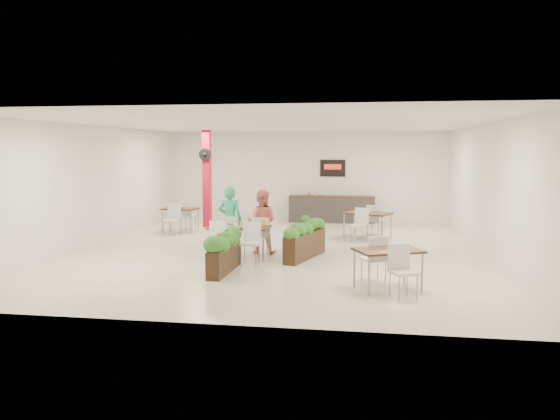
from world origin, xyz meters
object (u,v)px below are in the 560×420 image
Objects in this scene: side_table_a at (180,212)px; planter_left at (224,249)px; diner_man at (230,220)px; service_counter at (332,208)px; side_table_b at (368,216)px; side_table_c at (388,256)px; planter_right at (305,237)px; diner_woman at (261,222)px; red_column at (207,178)px; main_table at (239,231)px.

planter_left is at bearing -55.97° from side_table_a.
diner_man is 3.87m from side_table_a.
diner_man is (-2.16, -6.08, 0.33)m from service_counter.
side_table_b is 1.00× the size of side_table_c.
planter_right is 1.16× the size of side_table_c.
service_counter reaches higher than side_table_a.
side_table_c is at bearing 135.41° from diner_woman.
side_table_a is at bearing 140.65° from planter_right.
planter_right is (1.94, -0.48, -0.32)m from diner_man.
service_counter reaches higher than side_table_b.
diner_man is 2.26m from planter_left.
planter_left is at bearing 140.06° from side_table_c.
red_column is at bearing 102.88° from side_table_c.
service_counter is at bearing -107.62° from diner_man.
service_counter is 6.46m from diner_man.
service_counter is 1.81× the size of side_table_b.
service_counter is 6.96m from main_table.
diner_woman is (0.41, 0.65, 0.15)m from main_table.
side_table_b is (3.02, 3.37, 0.00)m from main_table.
planter_right reaches higher than side_table_c.
red_column reaches higher than main_table.
planter_left is 0.93× the size of planter_right.
side_table_b is (3.41, 2.72, -0.19)m from diner_man.
planter_right is at bearing 6.42° from main_table.
service_counter is 9.34m from side_table_c.
side_table_b is (1.24, -3.36, 0.14)m from service_counter.
red_column is at bearing 109.37° from planter_left.
red_column is 1.93× the size of side_table_b.
side_table_a is (-2.79, 5.25, 0.13)m from planter_left.
planter_left is at bearing 82.17° from diner_woman.
side_table_b is (1.47, 3.20, 0.13)m from planter_right.
diner_man is 0.93× the size of planter_left.
planter_right reaches higher than planter_left.
diner_woman is at bearing -102.65° from service_counter.
planter_left is at bearing -70.63° from red_column.
diner_man is 1.00× the size of side_table_b.
diner_woman is 0.95× the size of side_table_a.
planter_left is 5.95m from side_table_a.
main_table is (-1.77, -6.73, 0.14)m from service_counter.
main_table and side_table_a have the same top height.
planter_left is 1.07× the size of side_table_b.
side_table_c is (2.96, -3.13, -0.17)m from diner_woman.
diner_woman reaches higher than planter_left.
red_column is at bearing -155.00° from service_counter.
planter_right is at bearing 168.09° from diner_man.
planter_right reaches higher than side_table_a.
red_column is 1.68× the size of planter_right.
main_table is 4.62m from side_table_a.
diner_man is (-0.39, 0.65, 0.19)m from main_table.
side_table_c is (6.13, -6.18, 0.00)m from side_table_a.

